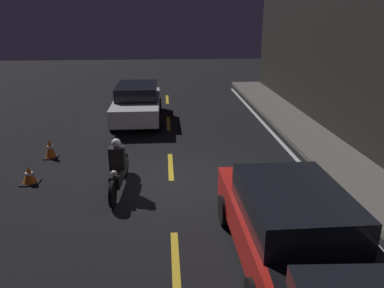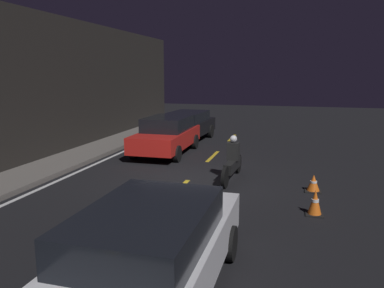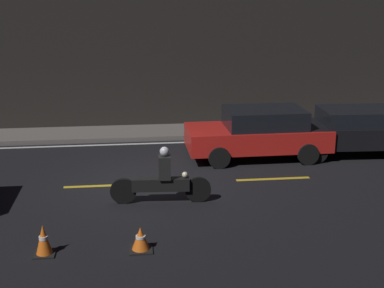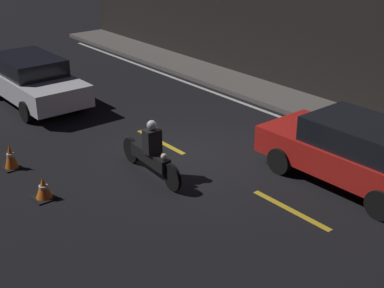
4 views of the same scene
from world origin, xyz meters
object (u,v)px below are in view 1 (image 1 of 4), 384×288
traffic_cone_mid (29,175)px  motorcycle (119,169)px  taxi_red (288,223)px  sedan_white (137,102)px  traffic_cone_near (50,149)px

traffic_cone_mid → motorcycle: bearing=77.2°
motorcycle → traffic_cone_mid: size_ratio=4.95×
taxi_red → sedan_white: bearing=17.7°
motorcycle → traffic_cone_near: size_ratio=3.91×
sedan_white → traffic_cone_mid: bearing=-22.3°
traffic_cone_near → sedan_white: bearing=149.8°
taxi_red → traffic_cone_near: size_ratio=6.91×
sedan_white → motorcycle: sedan_white is taller
taxi_red → traffic_cone_mid: size_ratio=8.75×
sedan_white → traffic_cone_near: size_ratio=7.41×
taxi_red → traffic_cone_mid: bearing=56.1°
sedan_white → traffic_cone_near: bearing=-30.3°
traffic_cone_near → traffic_cone_mid: 1.83m
traffic_cone_mid → traffic_cone_near: bearing=179.0°
motorcycle → taxi_red: bearing=49.6°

